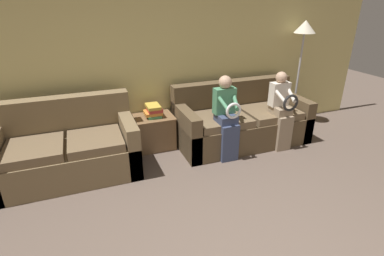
# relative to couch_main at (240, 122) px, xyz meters

# --- Properties ---
(wall_back) EXTENTS (7.65, 0.06, 2.55)m
(wall_back) POSITION_rel_couch_main_xyz_m (-1.22, 0.55, 0.95)
(wall_back) COLOR #DBCC7F
(wall_back) RESTS_ON ground_plane
(couch_main) EXTENTS (2.01, 0.91, 0.91)m
(couch_main) POSITION_rel_couch_main_xyz_m (0.00, 0.00, 0.00)
(couch_main) COLOR brown
(couch_main) RESTS_ON ground_plane
(couch_side) EXTENTS (1.69, 0.90, 0.95)m
(couch_side) POSITION_rel_couch_main_xyz_m (-2.52, -0.07, 0.01)
(couch_side) COLOR brown
(couch_side) RESTS_ON ground_plane
(child_left_seated) EXTENTS (0.30, 0.38, 1.16)m
(child_left_seated) POSITION_rel_couch_main_xyz_m (-0.45, -0.38, 0.32)
(child_left_seated) COLOR #384260
(child_left_seated) RESTS_ON ground_plane
(child_right_seated) EXTENTS (0.28, 0.37, 1.14)m
(child_right_seated) POSITION_rel_couch_main_xyz_m (0.45, -0.38, 0.31)
(child_right_seated) COLOR gray
(child_right_seated) RESTS_ON ground_plane
(side_shelf) EXTENTS (0.57, 0.46, 0.50)m
(side_shelf) POSITION_rel_couch_main_xyz_m (-1.31, 0.27, -0.06)
(side_shelf) COLOR brown
(side_shelf) RESTS_ON ground_plane
(book_stack) EXTENTS (0.25, 0.28, 0.18)m
(book_stack) POSITION_rel_couch_main_xyz_m (-1.31, 0.27, 0.26)
(book_stack) COLOR #3D8451
(book_stack) RESTS_ON side_shelf
(floor_lamp) EXTENTS (0.34, 0.34, 1.77)m
(floor_lamp) POSITION_rel_couch_main_xyz_m (1.22, 0.27, 1.20)
(floor_lamp) COLOR #2D2B28
(floor_lamp) RESTS_ON ground_plane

